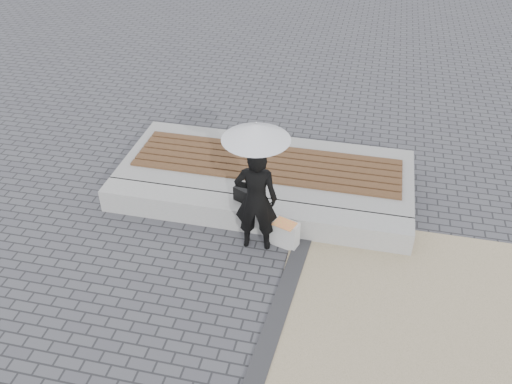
{
  "coord_description": "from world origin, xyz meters",
  "views": [
    {
      "loc": [
        1.57,
        -4.98,
        5.55
      ],
      "look_at": [
        0.18,
        1.13,
        1.0
      ],
      "focal_mm": 38.09,
      "sensor_mm": 36.0,
      "label": 1
    }
  ],
  "objects_px": {
    "seating_ledge": "(251,214)",
    "parasol": "(256,132)",
    "handbag": "(244,195)",
    "canvas_tote": "(285,233)",
    "woman": "(256,199)"
  },
  "relations": [
    {
      "from": "woman",
      "to": "canvas_tote",
      "type": "relative_size",
      "value": 3.86
    },
    {
      "from": "parasol",
      "to": "canvas_tote",
      "type": "distance_m",
      "value": 1.81
    },
    {
      "from": "seating_ledge",
      "to": "handbag",
      "type": "height_order",
      "value": "handbag"
    },
    {
      "from": "seating_ledge",
      "to": "woman",
      "type": "distance_m",
      "value": 0.83
    },
    {
      "from": "parasol",
      "to": "canvas_tote",
      "type": "bearing_deg",
      "value": 12.57
    },
    {
      "from": "woman",
      "to": "handbag",
      "type": "xyz_separation_m",
      "value": [
        -0.31,
        0.51,
        -0.35
      ]
    },
    {
      "from": "seating_ledge",
      "to": "handbag",
      "type": "distance_m",
      "value": 0.35
    },
    {
      "from": "seating_ledge",
      "to": "parasol",
      "type": "relative_size",
      "value": 4.16
    },
    {
      "from": "seating_ledge",
      "to": "canvas_tote",
      "type": "bearing_deg",
      "value": -31.65
    },
    {
      "from": "handbag",
      "to": "canvas_tote",
      "type": "height_order",
      "value": "handbag"
    },
    {
      "from": "handbag",
      "to": "parasol",
      "type": "bearing_deg",
      "value": -34.46
    },
    {
      "from": "seating_ledge",
      "to": "parasol",
      "type": "height_order",
      "value": "parasol"
    },
    {
      "from": "seating_ledge",
      "to": "handbag",
      "type": "xyz_separation_m",
      "value": [
        -0.13,
        0.04,
        0.32
      ]
    },
    {
      "from": "seating_ledge",
      "to": "woman",
      "type": "bearing_deg",
      "value": -68.91
    },
    {
      "from": "woman",
      "to": "canvas_tote",
      "type": "height_order",
      "value": "woman"
    }
  ]
}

